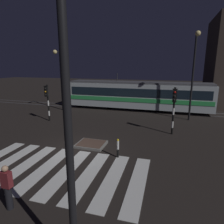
% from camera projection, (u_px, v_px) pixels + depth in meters
% --- Properties ---
extents(ground_plane, '(120.00, 120.00, 0.00)m').
position_uv_depth(ground_plane, '(78.00, 150.00, 11.96)').
color(ground_plane, black).
extents(rail_near, '(80.00, 0.12, 0.03)m').
position_uv_depth(rail_near, '(122.00, 110.00, 22.55)').
color(rail_near, '#59595E').
rests_on(rail_near, ground).
extents(rail_far, '(80.00, 0.12, 0.03)m').
position_uv_depth(rail_far, '(125.00, 108.00, 23.89)').
color(rail_far, '#59595E').
rests_on(rail_far, ground).
extents(crosswalk_zebra, '(8.96, 4.78, 0.02)m').
position_uv_depth(crosswalk_zebra, '(56.00, 170.00, 9.72)').
color(crosswalk_zebra, silver).
rests_on(crosswalk_zebra, ground).
extents(traffic_island, '(1.81, 1.51, 0.18)m').
position_uv_depth(traffic_island, '(91.00, 144.00, 12.63)').
color(traffic_island, slate).
rests_on(traffic_island, ground).
extents(traffic_light_corner_far_left, '(0.36, 0.42, 3.36)m').
position_uv_depth(traffic_light_corner_far_left, '(47.00, 97.00, 17.69)').
color(traffic_light_corner_far_left, black).
rests_on(traffic_light_corner_far_left, ground).
extents(traffic_light_corner_far_right, '(0.36, 0.42, 3.54)m').
position_uv_depth(traffic_light_corner_far_right, '(174.00, 104.00, 14.12)').
color(traffic_light_corner_far_right, black).
rests_on(traffic_light_corner_far_right, ground).
extents(street_lamp_trackside_left, '(0.44, 1.21, 6.63)m').
position_uv_depth(street_lamp_trackside_left, '(60.00, 73.00, 21.50)').
color(street_lamp_trackside_left, black).
rests_on(street_lamp_trackside_left, ground).
extents(street_lamp_near_kerb, '(0.44, 1.21, 6.99)m').
position_uv_depth(street_lamp_near_kerb, '(60.00, 99.00, 3.70)').
color(street_lamp_near_kerb, black).
rests_on(street_lamp_near_kerb, ground).
extents(street_lamp_trackside_right, '(0.44, 1.21, 7.82)m').
position_uv_depth(street_lamp_trackside_right, '(194.00, 67.00, 17.20)').
color(street_lamp_trackside_right, black).
rests_on(street_lamp_trackside_right, ground).
extents(tram, '(16.26, 2.58, 4.15)m').
position_uv_depth(tram, '(137.00, 95.00, 22.36)').
color(tram, '#B2BCC1').
rests_on(tram, ground).
extents(pedestrian_waiting_at_kerb, '(0.36, 0.24, 1.71)m').
position_uv_depth(pedestrian_waiting_at_kerb, '(7.00, 187.00, 6.89)').
color(pedestrian_waiting_at_kerb, black).
rests_on(pedestrian_waiting_at_kerb, ground).
extents(bollard_island_edge, '(0.12, 0.12, 1.11)m').
position_uv_depth(bollard_island_edge, '(118.00, 148.00, 10.89)').
color(bollard_island_edge, black).
rests_on(bollard_island_edge, ground).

